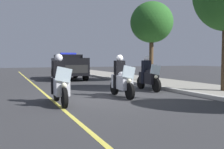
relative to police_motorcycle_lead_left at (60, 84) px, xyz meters
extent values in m
plane|color=#333335|center=(-0.81, 2.38, -0.70)|extent=(80.00, 80.00, 0.00)
cube|color=#B7B5AD|center=(-0.81, 5.64, -0.62)|extent=(48.00, 0.24, 0.15)
cube|color=gray|center=(-0.81, 7.54, -0.65)|extent=(48.00, 3.60, 0.10)
cube|color=#E0D14C|center=(-0.81, -0.11, -0.70)|extent=(48.00, 0.12, 0.01)
cylinder|color=black|center=(0.76, -0.02, -0.38)|extent=(0.64, 0.14, 0.64)
cylinder|color=black|center=(-0.74, 0.02, -0.38)|extent=(0.64, 0.16, 0.64)
cube|color=silver|center=(0.03, 0.00, -0.08)|extent=(1.21, 0.47, 0.56)
ellipsoid|color=silver|center=(0.08, 0.00, 0.22)|extent=(0.57, 0.33, 0.24)
cube|color=silver|center=(0.66, -0.02, 0.35)|extent=(0.07, 0.56, 0.53)
sphere|color=#F9F4CC|center=(0.72, -0.02, 0.02)|extent=(0.17, 0.17, 0.17)
sphere|color=red|center=(0.53, -0.17, 0.28)|extent=(0.09, 0.09, 0.09)
sphere|color=#1933F2|center=(0.54, 0.15, 0.28)|extent=(0.09, 0.09, 0.09)
cube|color=black|center=(-0.20, 0.01, 0.48)|extent=(0.29, 0.41, 0.60)
cube|color=black|center=(-0.13, 0.20, -0.08)|extent=(0.18, 0.14, 0.56)
cube|color=black|center=(-0.14, -0.20, -0.08)|extent=(0.18, 0.14, 0.56)
sphere|color=silver|center=(-0.18, 0.00, 0.88)|extent=(0.28, 0.28, 0.28)
cylinder|color=black|center=(0.18, 2.59, -0.38)|extent=(0.64, 0.14, 0.64)
cylinder|color=black|center=(-1.32, 2.63, -0.38)|extent=(0.64, 0.16, 0.64)
cube|color=silver|center=(-0.55, 2.61, -0.08)|extent=(1.21, 0.47, 0.56)
ellipsoid|color=silver|center=(-0.50, 2.61, 0.22)|extent=(0.57, 0.33, 0.24)
cube|color=silver|center=(0.08, 2.60, 0.35)|extent=(0.07, 0.56, 0.53)
sphere|color=#F9F4CC|center=(0.14, 2.59, 0.02)|extent=(0.17, 0.17, 0.17)
sphere|color=red|center=(-0.06, 2.44, 0.28)|extent=(0.09, 0.09, 0.09)
sphere|color=#1933F2|center=(-0.05, 2.76, 0.28)|extent=(0.09, 0.09, 0.09)
cube|color=black|center=(-0.78, 2.62, 0.48)|extent=(0.29, 0.41, 0.60)
cube|color=black|center=(-0.72, 2.82, -0.08)|extent=(0.18, 0.14, 0.56)
cube|color=black|center=(-0.73, 2.42, -0.08)|extent=(0.18, 0.14, 0.56)
sphere|color=white|center=(-0.76, 2.62, 0.88)|extent=(0.28, 0.28, 0.28)
cylinder|color=black|center=(-1.26, 4.75, -0.38)|extent=(0.64, 0.14, 0.64)
cylinder|color=black|center=(-2.75, 4.79, -0.38)|extent=(0.64, 0.16, 0.64)
cube|color=black|center=(-1.99, 4.77, -0.08)|extent=(1.21, 0.47, 0.56)
ellipsoid|color=black|center=(-1.94, 4.76, 0.22)|extent=(0.57, 0.33, 0.24)
cube|color=silver|center=(-1.36, 4.75, 0.35)|extent=(0.07, 0.56, 0.53)
sphere|color=#F9F4CC|center=(-1.30, 4.75, 0.02)|extent=(0.17, 0.17, 0.17)
sphere|color=red|center=(-1.49, 4.59, 0.28)|extent=(0.09, 0.09, 0.09)
sphere|color=#1933F2|center=(-1.48, 4.91, 0.28)|extent=(0.09, 0.09, 0.09)
cube|color=black|center=(-2.22, 4.77, 0.48)|extent=(0.29, 0.41, 0.60)
cube|color=black|center=(-2.15, 4.97, -0.08)|extent=(0.18, 0.14, 0.56)
cube|color=black|center=(-2.16, 4.57, -0.08)|extent=(0.18, 0.14, 0.56)
sphere|color=silver|center=(-2.20, 4.77, 0.88)|extent=(0.28, 0.28, 0.28)
cube|color=black|center=(-10.26, 2.79, 0.32)|extent=(4.95, 2.03, 1.24)
cube|color=black|center=(-10.56, 2.80, 1.02)|extent=(2.45, 1.81, 0.36)
cube|color=#2633D8|center=(-10.36, 2.79, 1.28)|extent=(0.31, 1.21, 0.14)
cube|color=black|center=(-7.87, 2.73, 0.18)|extent=(0.16, 1.62, 0.56)
cylinder|color=black|center=(-8.69, 3.65, -0.30)|extent=(0.81, 0.30, 0.80)
cylinder|color=black|center=(-8.74, 1.85, -0.30)|extent=(0.81, 0.30, 0.80)
cylinder|color=black|center=(-11.79, 3.73, -0.30)|extent=(0.81, 0.30, 0.80)
cylinder|color=black|center=(-11.84, 1.93, -0.30)|extent=(0.81, 0.30, 0.80)
cylinder|color=black|center=(-15.61, 4.61, -0.37)|extent=(0.66, 0.06, 0.66)
cylinder|color=black|center=(-16.71, 4.64, -0.37)|extent=(0.66, 0.06, 0.66)
cube|color=red|center=(-16.16, 4.63, -0.10)|extent=(1.00, 0.09, 0.36)
cube|color=black|center=(-16.21, 4.63, 0.50)|extent=(0.25, 0.33, 0.56)
sphere|color=tan|center=(-16.18, 4.63, 0.88)|extent=(0.22, 0.22, 0.22)
cylinder|color=#4C3823|center=(-6.23, 7.64, 0.81)|extent=(0.29, 0.29, 2.82)
ellipsoid|color=#286023|center=(-6.23, 7.64, 3.39)|extent=(2.93, 2.93, 2.80)
camera|label=1|loc=(8.37, -1.72, 0.82)|focal=39.55mm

